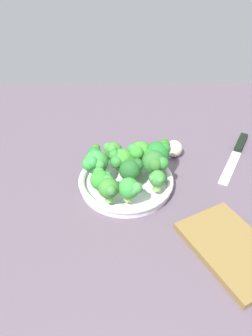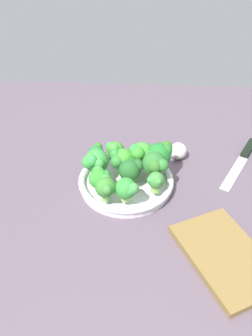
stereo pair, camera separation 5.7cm
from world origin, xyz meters
TOP-DOWN VIEW (x-y plane):
  - ground_plane at (0.00, 0.00)cm, footprint 130.00×130.00cm
  - bowl at (0.05, -3.45)cm, footprint 25.20×25.20cm
  - broccoli_floret_0 at (5.13, 4.15)cm, footprint 4.22×4.40cm
  - broccoli_floret_1 at (8.73, -2.73)cm, footprint 5.20×5.85cm
  - broccoli_floret_2 at (0.42, 3.80)cm, footprint 7.39×6.67cm
  - broccoli_floret_3 at (1.39, -2.05)cm, footprint 6.12×6.31cm
  - broccoli_floret_4 at (-4.04, 5.36)cm, footprint 6.86×6.99cm
  - broccoli_floret_5 at (-7.10, -6.93)cm, footprint 5.20×5.32cm
  - broccoli_floret_6 at (-4.97, -11.63)cm, footprint 5.00×4.22cm
  - broccoli_floret_7 at (-4.73, 0.34)cm, footprint 7.27×6.66cm
  - broccoli_floret_8 at (-2.47, -4.79)cm, footprint 6.45×6.47cm
  - broccoli_floret_9 at (4.75, -9.80)cm, footprint 5.59×5.36cm
  - broccoli_floret_10 at (-0.04, -11.29)cm, footprint 6.85×6.63cm
  - broccoli_floret_11 at (8.79, -7.73)cm, footprint 6.40×5.03cm
  - knife at (-14.66, 30.73)cm, footprint 24.48×14.90cm
  - cutting_board at (22.21, 19.14)cm, footprint 27.33×23.75cm
  - garlic_bulb at (-13.54, 11.05)cm, footprint 5.03×5.03cm

SIDE VIEW (x-z plane):
  - ground_plane at x=0.00cm, z-range -2.50..0.00cm
  - knife at x=-14.66cm, z-range -0.20..1.30cm
  - cutting_board at x=22.21cm, z-range 0.00..1.60cm
  - bowl at x=0.05cm, z-range 0.03..3.13cm
  - garlic_bulb at x=-13.54cm, z-range 0.00..5.03cm
  - broccoli_floret_0 at x=5.13cm, z-range 3.60..9.22cm
  - broccoli_floret_5 at x=-7.10cm, z-range 3.54..9.58cm
  - broccoli_floret_1 at x=8.73cm, z-range 3.54..9.71cm
  - broccoli_floret_9 at x=4.75cm, z-range 3.68..9.58cm
  - broccoli_floret_3 at x=1.39cm, z-range 3.64..10.05cm
  - broccoli_floret_8 at x=-2.47cm, z-range 3.51..10.20cm
  - broccoli_floret_6 at x=-4.97cm, z-range 3.87..10.00cm
  - broccoli_floret_11 at x=8.79cm, z-range 3.86..10.32cm
  - broccoli_floret_7 at x=-4.73cm, z-range 3.53..10.96cm
  - broccoli_floret_10 at x=-0.04cm, z-range 3.93..11.58cm
  - broccoli_floret_2 at x=0.42cm, z-range 4.05..11.89cm
  - broccoli_floret_4 at x=-4.04cm, z-range 4.02..12.01cm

